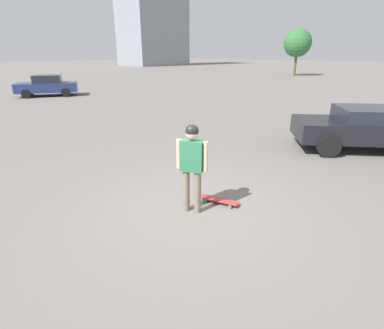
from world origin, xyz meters
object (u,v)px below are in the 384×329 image
person (192,160)px  skateboard (219,200)px  car_parked_far (47,85)px  car_parked_near (364,127)px

person → skateboard: person is taller
skateboard → car_parked_far: bearing=-29.4°
person → car_parked_near: (-6.86, 0.88, -0.36)m
skateboard → car_parked_near: 6.30m
skateboard → car_parked_near: bearing=-116.0°
skateboard → car_parked_far: size_ratio=0.19×
person → skateboard: size_ratio=2.08×
person → car_parked_near: bearing=53.6°
person → car_parked_far: bearing=139.1°
car_parked_near → car_parked_far: (2.79, -20.35, 0.01)m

